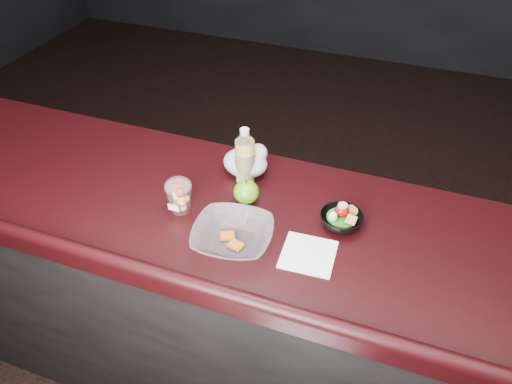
# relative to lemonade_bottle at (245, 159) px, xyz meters

# --- Properties ---
(counter) EXTENTS (4.06, 0.71, 1.02)m
(counter) POSITION_rel_lemonade_bottle_xyz_m (0.12, -0.17, -0.60)
(counter) COLOR black
(counter) RESTS_ON ground
(lemonade_bottle) EXTENTS (0.07, 0.07, 0.21)m
(lemonade_bottle) POSITION_rel_lemonade_bottle_xyz_m (0.00, 0.00, 0.00)
(lemonade_bottle) COLOR yellow
(lemonade_bottle) RESTS_ON counter
(fruit_cup) EXTENTS (0.09, 0.09, 0.13)m
(fruit_cup) POSITION_rel_lemonade_bottle_xyz_m (-0.14, -0.23, -0.03)
(fruit_cup) COLOR white
(fruit_cup) RESTS_ON counter
(green_apple) EXTENTS (0.09, 0.09, 0.09)m
(green_apple) POSITION_rel_lemonade_bottle_xyz_m (0.05, -0.11, -0.05)
(green_apple) COLOR #38860F
(green_apple) RESTS_ON counter
(plastic_bag) EXTENTS (0.16, 0.13, 0.12)m
(plastic_bag) POSITION_rel_lemonade_bottle_xyz_m (-0.01, 0.04, -0.04)
(plastic_bag) COLOR silver
(plastic_bag) RESTS_ON counter
(snack_bowl) EXTENTS (0.17, 0.17, 0.08)m
(snack_bowl) POSITION_rel_lemonade_bottle_xyz_m (0.38, -0.12, -0.06)
(snack_bowl) COLOR black
(snack_bowl) RESTS_ON counter
(takeout_bowl) EXTENTS (0.28, 0.28, 0.06)m
(takeout_bowl) POSITION_rel_lemonade_bottle_xyz_m (0.08, -0.32, -0.06)
(takeout_bowl) COLOR silver
(takeout_bowl) RESTS_ON counter
(paper_napkin) EXTENTS (0.17, 0.17, 0.00)m
(paper_napkin) POSITION_rel_lemonade_bottle_xyz_m (0.31, -0.28, -0.09)
(paper_napkin) COLOR white
(paper_napkin) RESTS_ON counter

